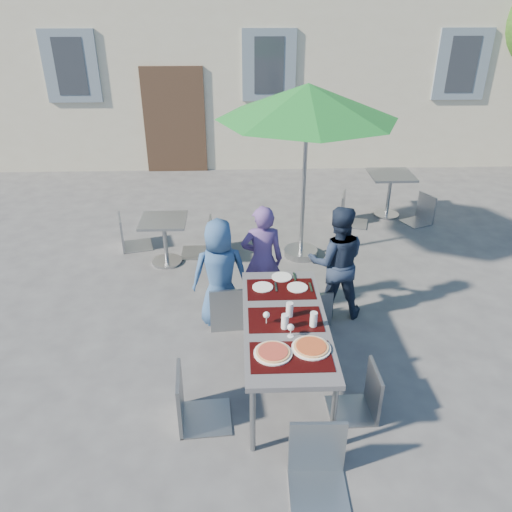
{
  "coord_description": "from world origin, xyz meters",
  "views": [
    {
      "loc": [
        -0.66,
        -3.3,
        3.51
      ],
      "look_at": [
        -0.49,
        1.5,
        0.97
      ],
      "focal_mm": 35.0,
      "sensor_mm": 36.0,
      "label": 1
    }
  ],
  "objects_px": {
    "patio_umbrella": "(308,103)",
    "bg_chair_l_0": "(126,212)",
    "dining_table": "(285,324)",
    "bg_chair_r_1": "(424,193)",
    "pizza_near_left": "(273,352)",
    "cafe_table_0": "(165,235)",
    "chair_3": "(190,368)",
    "child_0": "(220,273)",
    "cafe_table_1": "(390,187)",
    "chair_2": "(315,287)",
    "chair_4": "(366,366)",
    "chair_1": "(274,278)",
    "bg_chair_l_1": "(351,191)",
    "bg_chair_r_0": "(202,216)",
    "child_1": "(262,260)",
    "child_2": "(336,262)",
    "chair_0": "(229,280)",
    "chair_5": "(321,428)",
    "pizza_near_right": "(311,347)"
  },
  "relations": [
    {
      "from": "patio_umbrella",
      "to": "bg_chair_l_0",
      "type": "distance_m",
      "value": 3.12
    },
    {
      "from": "dining_table",
      "to": "bg_chair_r_1",
      "type": "height_order",
      "value": "bg_chair_r_1"
    },
    {
      "from": "pizza_near_left",
      "to": "cafe_table_0",
      "type": "relative_size",
      "value": 0.49
    },
    {
      "from": "bg_chair_l_0",
      "to": "chair_3",
      "type": "bearing_deg",
      "value": -70.88
    },
    {
      "from": "child_0",
      "to": "cafe_table_1",
      "type": "relative_size",
      "value": 1.69
    },
    {
      "from": "dining_table",
      "to": "chair_2",
      "type": "relative_size",
      "value": 2.15
    },
    {
      "from": "chair_2",
      "to": "chair_4",
      "type": "height_order",
      "value": "chair_4"
    },
    {
      "from": "child_0",
      "to": "chair_4",
      "type": "distance_m",
      "value": 2.04
    },
    {
      "from": "pizza_near_left",
      "to": "chair_3",
      "type": "height_order",
      "value": "chair_3"
    },
    {
      "from": "chair_1",
      "to": "bg_chair_l_1",
      "type": "relative_size",
      "value": 0.94
    },
    {
      "from": "bg_chair_r_0",
      "to": "chair_2",
      "type": "bearing_deg",
      "value": -53.08
    },
    {
      "from": "child_1",
      "to": "bg_chair_r_0",
      "type": "height_order",
      "value": "child_1"
    },
    {
      "from": "bg_chair_l_0",
      "to": "bg_chair_l_1",
      "type": "distance_m",
      "value": 3.65
    },
    {
      "from": "chair_4",
      "to": "patio_umbrella",
      "type": "xyz_separation_m",
      "value": [
        -0.2,
        3.18,
        1.69
      ]
    },
    {
      "from": "pizza_near_left",
      "to": "chair_3",
      "type": "xyz_separation_m",
      "value": [
        -0.72,
        0.0,
        -0.15
      ]
    },
    {
      "from": "child_2",
      "to": "patio_umbrella",
      "type": "distance_m",
      "value": 2.17
    },
    {
      "from": "chair_0",
      "to": "chair_5",
      "type": "height_order",
      "value": "chair_0"
    },
    {
      "from": "bg_chair_r_1",
      "to": "bg_chair_l_0",
      "type": "bearing_deg",
      "value": -170.65
    },
    {
      "from": "pizza_near_right",
      "to": "chair_3",
      "type": "relative_size",
      "value": 0.33
    },
    {
      "from": "chair_4",
      "to": "bg_chair_r_0",
      "type": "relative_size",
      "value": 0.91
    },
    {
      "from": "child_0",
      "to": "bg_chair_r_0",
      "type": "relative_size",
      "value": 1.27
    },
    {
      "from": "chair_5",
      "to": "bg_chair_l_1",
      "type": "bearing_deg",
      "value": 75.94
    },
    {
      "from": "chair_1",
      "to": "chair_0",
      "type": "bearing_deg",
      "value": -164.33
    },
    {
      "from": "child_0",
      "to": "chair_2",
      "type": "bearing_deg",
      "value": 166.01
    },
    {
      "from": "dining_table",
      "to": "cafe_table_0",
      "type": "bearing_deg",
      "value": 120.07
    },
    {
      "from": "child_1",
      "to": "patio_umbrella",
      "type": "bearing_deg",
      "value": -117.19
    },
    {
      "from": "cafe_table_1",
      "to": "bg_chair_r_1",
      "type": "relative_size",
      "value": 0.85
    },
    {
      "from": "cafe_table_0",
      "to": "bg_chair_l_0",
      "type": "xyz_separation_m",
      "value": [
        -0.63,
        0.52,
        0.14
      ]
    },
    {
      "from": "dining_table",
      "to": "cafe_table_1",
      "type": "distance_m",
      "value": 4.72
    },
    {
      "from": "chair_2",
      "to": "cafe_table_1",
      "type": "distance_m",
      "value": 3.65
    },
    {
      "from": "chair_1",
      "to": "bg_chair_r_0",
      "type": "distance_m",
      "value": 1.97
    },
    {
      "from": "pizza_near_left",
      "to": "chair_1",
      "type": "xyz_separation_m",
      "value": [
        0.12,
        1.63,
        -0.22
      ]
    },
    {
      "from": "child_2",
      "to": "chair_0",
      "type": "distance_m",
      "value": 1.29
    },
    {
      "from": "chair_4",
      "to": "patio_umbrella",
      "type": "relative_size",
      "value": 0.38
    },
    {
      "from": "child_1",
      "to": "pizza_near_left",
      "type": "bearing_deg",
      "value": 87.6
    },
    {
      "from": "child_1",
      "to": "bg_chair_r_1",
      "type": "distance_m",
      "value": 3.86
    },
    {
      "from": "child_1",
      "to": "chair_4",
      "type": "distance_m",
      "value": 1.96
    },
    {
      "from": "pizza_near_right",
      "to": "bg_chair_l_1",
      "type": "xyz_separation_m",
      "value": [
        1.26,
        4.33,
        -0.18
      ]
    },
    {
      "from": "cafe_table_1",
      "to": "chair_4",
      "type": "bearing_deg",
      "value": -107.91
    },
    {
      "from": "dining_table",
      "to": "chair_0",
      "type": "relative_size",
      "value": 1.76
    },
    {
      "from": "child_2",
      "to": "bg_chair_r_0",
      "type": "height_order",
      "value": "child_2"
    },
    {
      "from": "dining_table",
      "to": "pizza_near_right",
      "type": "xyz_separation_m",
      "value": [
        0.19,
        -0.45,
        0.07
      ]
    },
    {
      "from": "child_0",
      "to": "chair_3",
      "type": "distance_m",
      "value": 1.6
    },
    {
      "from": "child_0",
      "to": "child_2",
      "type": "bearing_deg",
      "value": 176.59
    },
    {
      "from": "pizza_near_right",
      "to": "child_1",
      "type": "height_order",
      "value": "child_1"
    },
    {
      "from": "child_1",
      "to": "bg_chair_l_1",
      "type": "bearing_deg",
      "value": -124.43
    },
    {
      "from": "chair_0",
      "to": "bg_chair_r_0",
      "type": "height_order",
      "value": "chair_0"
    },
    {
      "from": "cafe_table_1",
      "to": "chair_0",
      "type": "bearing_deg",
      "value": -130.63
    },
    {
      "from": "child_1",
      "to": "chair_5",
      "type": "bearing_deg",
      "value": 94.78
    },
    {
      "from": "patio_umbrella",
      "to": "cafe_table_0",
      "type": "bearing_deg",
      "value": -175.66
    }
  ]
}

